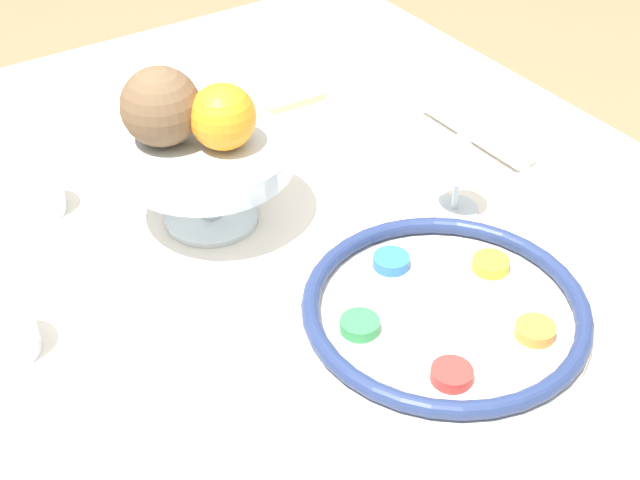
{
  "coord_description": "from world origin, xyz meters",
  "views": [
    {
      "loc": [
        -0.7,
        0.47,
        1.41
      ],
      "look_at": [
        -0.02,
        0.02,
        0.77
      ],
      "focal_mm": 50.0,
      "sensor_mm": 36.0,
      "label": 1
    }
  ],
  "objects_px": {
    "bread_plate": "(277,94)",
    "wine_glass": "(460,153)",
    "napkin_roll": "(476,127)",
    "orange_fruit": "(223,117)",
    "cup_mid": "(36,193)",
    "cup_near": "(4,332)",
    "seder_plate": "(445,310)",
    "coconut": "(161,107)",
    "fruit_stand": "(207,161)"
  },
  "relations": [
    {
      "from": "orange_fruit",
      "to": "napkin_roll",
      "type": "relative_size",
      "value": 0.4
    },
    {
      "from": "cup_near",
      "to": "cup_mid",
      "type": "bearing_deg",
      "value": -26.65
    },
    {
      "from": "napkin_roll",
      "to": "cup_near",
      "type": "relative_size",
      "value": 2.92
    },
    {
      "from": "fruit_stand",
      "to": "orange_fruit",
      "type": "bearing_deg",
      "value": -131.18
    },
    {
      "from": "bread_plate",
      "to": "napkin_roll",
      "type": "height_order",
      "value": "napkin_roll"
    },
    {
      "from": "seder_plate",
      "to": "orange_fruit",
      "type": "xyz_separation_m",
      "value": [
        0.29,
        0.11,
        0.14
      ]
    },
    {
      "from": "wine_glass",
      "to": "napkin_roll",
      "type": "height_order",
      "value": "wine_glass"
    },
    {
      "from": "seder_plate",
      "to": "coconut",
      "type": "height_order",
      "value": "coconut"
    },
    {
      "from": "seder_plate",
      "to": "bread_plate",
      "type": "relative_size",
      "value": 2.0
    },
    {
      "from": "wine_glass",
      "to": "orange_fruit",
      "type": "relative_size",
      "value": 1.59
    },
    {
      "from": "wine_glass",
      "to": "cup_mid",
      "type": "relative_size",
      "value": 1.86
    },
    {
      "from": "wine_glass",
      "to": "napkin_roll",
      "type": "bearing_deg",
      "value": -49.62
    },
    {
      "from": "coconut",
      "to": "orange_fruit",
      "type": "bearing_deg",
      "value": -131.17
    },
    {
      "from": "cup_near",
      "to": "napkin_roll",
      "type": "bearing_deg",
      "value": -85.59
    },
    {
      "from": "orange_fruit",
      "to": "bread_plate",
      "type": "distance_m",
      "value": 0.35
    },
    {
      "from": "coconut",
      "to": "cup_mid",
      "type": "xyz_separation_m",
      "value": [
        0.11,
        0.14,
        -0.13
      ]
    },
    {
      "from": "wine_glass",
      "to": "fruit_stand",
      "type": "distance_m",
      "value": 0.31
    },
    {
      "from": "coconut",
      "to": "fruit_stand",
      "type": "bearing_deg",
      "value": -131.17
    },
    {
      "from": "wine_glass",
      "to": "bread_plate",
      "type": "height_order",
      "value": "wine_glass"
    },
    {
      "from": "wine_glass",
      "to": "bread_plate",
      "type": "relative_size",
      "value": 0.8
    },
    {
      "from": "wine_glass",
      "to": "napkin_roll",
      "type": "relative_size",
      "value": 0.64
    },
    {
      "from": "orange_fruit",
      "to": "coconut",
      "type": "relative_size",
      "value": 0.83
    },
    {
      "from": "cup_near",
      "to": "wine_glass",
      "type": "bearing_deg",
      "value": -96.47
    },
    {
      "from": "orange_fruit",
      "to": "fruit_stand",
      "type": "bearing_deg",
      "value": 48.82
    },
    {
      "from": "napkin_roll",
      "to": "seder_plate",
      "type": "bearing_deg",
      "value": 133.88
    },
    {
      "from": "fruit_stand",
      "to": "bread_plate",
      "type": "xyz_separation_m",
      "value": [
        0.22,
        -0.23,
        -0.08
      ]
    },
    {
      "from": "seder_plate",
      "to": "fruit_stand",
      "type": "bearing_deg",
      "value": 22.45
    },
    {
      "from": "seder_plate",
      "to": "cup_near",
      "type": "xyz_separation_m",
      "value": [
        0.22,
        0.42,
        0.01
      ]
    },
    {
      "from": "bread_plate",
      "to": "napkin_roll",
      "type": "distance_m",
      "value": 0.32
    },
    {
      "from": "fruit_stand",
      "to": "bread_plate",
      "type": "distance_m",
      "value": 0.33
    },
    {
      "from": "wine_glass",
      "to": "cup_near",
      "type": "xyz_separation_m",
      "value": [
        0.06,
        0.56,
        -0.06
      ]
    },
    {
      "from": "orange_fruit",
      "to": "cup_mid",
      "type": "xyz_separation_m",
      "value": [
        0.15,
        0.2,
        -0.12
      ]
    },
    {
      "from": "orange_fruit",
      "to": "seder_plate",
      "type": "bearing_deg",
      "value": -159.54
    },
    {
      "from": "bread_plate",
      "to": "napkin_roll",
      "type": "relative_size",
      "value": 0.8
    },
    {
      "from": "bread_plate",
      "to": "wine_glass",
      "type": "bearing_deg",
      "value": -174.22
    },
    {
      "from": "wine_glass",
      "to": "coconut",
      "type": "bearing_deg",
      "value": 58.79
    },
    {
      "from": "fruit_stand",
      "to": "bread_plate",
      "type": "relative_size",
      "value": 1.35
    },
    {
      "from": "cup_near",
      "to": "cup_mid",
      "type": "distance_m",
      "value": 0.26
    },
    {
      "from": "seder_plate",
      "to": "cup_mid",
      "type": "distance_m",
      "value": 0.54
    },
    {
      "from": "seder_plate",
      "to": "wine_glass",
      "type": "xyz_separation_m",
      "value": [
        0.15,
        -0.14,
        0.07
      ]
    },
    {
      "from": "bread_plate",
      "to": "coconut",
      "type": "bearing_deg",
      "value": 125.32
    },
    {
      "from": "wine_glass",
      "to": "fruit_stand",
      "type": "relative_size",
      "value": 0.59
    },
    {
      "from": "wine_glass",
      "to": "fruit_stand",
      "type": "bearing_deg",
      "value": 60.37
    },
    {
      "from": "seder_plate",
      "to": "napkin_roll",
      "type": "xyz_separation_m",
      "value": [
        0.27,
        -0.28,
        0.01
      ]
    },
    {
      "from": "coconut",
      "to": "cup_near",
      "type": "distance_m",
      "value": 0.31
    },
    {
      "from": "orange_fruit",
      "to": "napkin_roll",
      "type": "bearing_deg",
      "value": -92.97
    },
    {
      "from": "seder_plate",
      "to": "wine_glass",
      "type": "relative_size",
      "value": 2.51
    },
    {
      "from": "napkin_roll",
      "to": "cup_near",
      "type": "bearing_deg",
      "value": 94.41
    },
    {
      "from": "coconut",
      "to": "bread_plate",
      "type": "height_order",
      "value": "coconut"
    },
    {
      "from": "seder_plate",
      "to": "cup_mid",
      "type": "xyz_separation_m",
      "value": [
        0.45,
        0.3,
        0.01
      ]
    }
  ]
}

